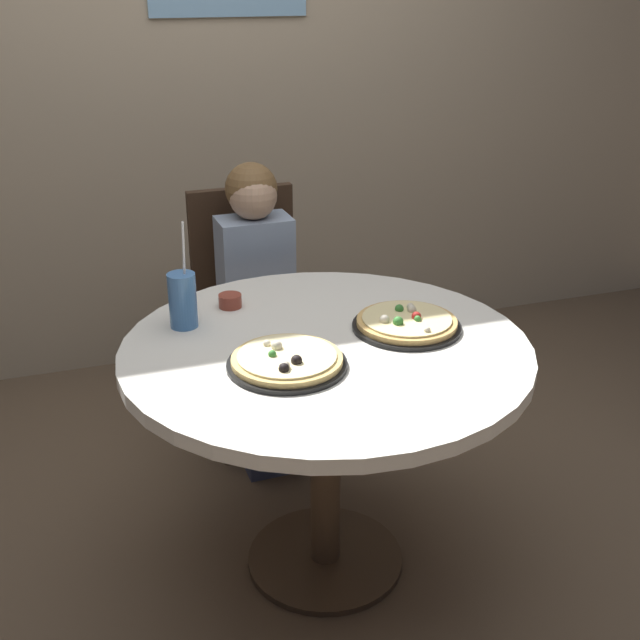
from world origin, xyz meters
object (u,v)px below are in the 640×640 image
chair_wooden (249,301)px  pizza_cheese (407,323)px  diner_child (263,331)px  dining_table (326,378)px  soda_cup (183,300)px  sauce_bowl (230,301)px  pizza_veggie (287,361)px

chair_wooden → pizza_cheese: size_ratio=3.05×
chair_wooden → diner_child: size_ratio=0.88×
chair_wooden → diner_child: (0.00, -0.18, -0.05)m
dining_table → pizza_cheese: bearing=4.7°
soda_cup → sauce_bowl: soda_cup is taller
chair_wooden → pizza_cheese: chair_wooden is taller
diner_child → sauce_bowl: 0.50m
diner_child → pizza_veggie: (-0.14, -0.80, 0.28)m
dining_table → chair_wooden: size_ratio=1.19×
dining_table → soda_cup: (-0.35, 0.24, 0.19)m
chair_wooden → sauce_bowl: 0.62m
pizza_cheese → soda_cup: 0.64m
dining_table → pizza_veggie: size_ratio=3.60×
soda_cup → sauce_bowl: (0.16, 0.10, -0.06)m
chair_wooden → pizza_cheese: bearing=-73.7°
diner_child → chair_wooden: bearing=90.9°
dining_table → chair_wooden: bearing=90.1°
diner_child → pizza_veggie: bearing=-100.1°
soda_cup → diner_child: bearing=52.8°
soda_cup → chair_wooden: bearing=61.7°
dining_table → pizza_cheese: pizza_cheese is taller
diner_child → pizza_cheese: bearing=-69.8°
chair_wooden → pizza_cheese: 0.93m
chair_wooden → pizza_veggie: chair_wooden is taller
soda_cup → dining_table: bearing=-35.0°
dining_table → chair_wooden: chair_wooden is taller
dining_table → diner_child: (0.00, 0.70, -0.16)m
pizza_veggie → sauce_bowl: bearing=96.4°
dining_table → diner_child: bearing=89.9°
diner_child → soda_cup: size_ratio=3.52×
diner_child → pizza_cheese: diner_child is taller
pizza_cheese → diner_child: bearing=110.2°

